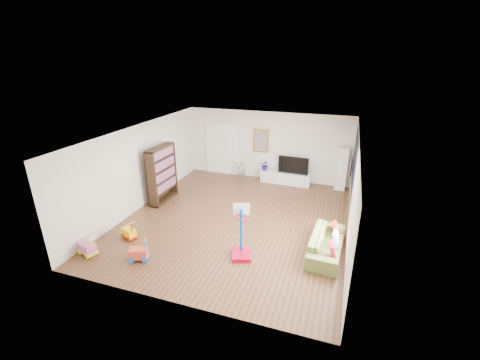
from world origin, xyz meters
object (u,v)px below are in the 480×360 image
(sofa, at_px, (327,243))
(basketball_hoop, at_px, (241,232))
(media_console, at_px, (286,178))
(bookshelf, at_px, (162,174))

(sofa, bearing_deg, basketball_hoop, 115.95)
(sofa, bearing_deg, media_console, 26.82)
(media_console, xyz_separation_m, sofa, (1.91, -4.38, 0.06))
(media_console, relative_size, bookshelf, 1.00)
(media_console, distance_m, bookshelf, 4.74)
(bookshelf, relative_size, sofa, 1.00)
(bookshelf, xyz_separation_m, basketball_hoop, (3.59, -2.31, -0.27))
(sofa, relative_size, basketball_hoop, 1.40)
(media_console, xyz_separation_m, basketball_hoop, (-0.08, -5.21, 0.46))
(sofa, xyz_separation_m, basketball_hoop, (-1.99, -0.83, 0.41))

